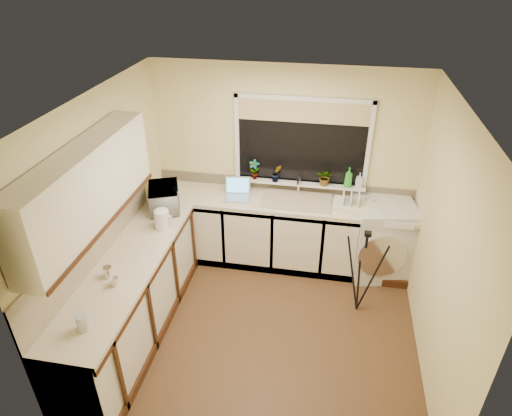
# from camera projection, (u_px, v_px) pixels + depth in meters

# --- Properties ---
(floor) EXTENTS (3.20, 3.20, 0.00)m
(floor) POSITION_uv_depth(u_px,v_px,m) (263.00, 326.00, 4.80)
(floor) COLOR brown
(floor) RESTS_ON ground
(ceiling) EXTENTS (3.20, 3.20, 0.00)m
(ceiling) POSITION_uv_depth(u_px,v_px,m) (266.00, 105.00, 3.55)
(ceiling) COLOR white
(ceiling) RESTS_ON ground
(wall_back) EXTENTS (3.20, 0.00, 3.20)m
(wall_back) POSITION_uv_depth(u_px,v_px,m) (284.00, 165.00, 5.44)
(wall_back) COLOR beige
(wall_back) RESTS_ON ground
(wall_front) EXTENTS (3.20, 0.00, 3.20)m
(wall_front) POSITION_uv_depth(u_px,v_px,m) (227.00, 358.00, 2.90)
(wall_front) COLOR beige
(wall_front) RESTS_ON ground
(wall_left) EXTENTS (0.00, 3.00, 3.00)m
(wall_left) POSITION_uv_depth(u_px,v_px,m) (106.00, 216.00, 4.42)
(wall_left) COLOR beige
(wall_left) RESTS_ON ground
(wall_right) EXTENTS (0.00, 3.00, 3.00)m
(wall_right) POSITION_uv_depth(u_px,v_px,m) (442.00, 250.00, 3.93)
(wall_right) COLOR beige
(wall_right) RESTS_ON ground
(base_cabinet_back) EXTENTS (2.55, 0.60, 0.86)m
(base_cabinet_back) POSITION_uv_depth(u_px,v_px,m) (254.00, 230.00, 5.64)
(base_cabinet_back) COLOR silver
(base_cabinet_back) RESTS_ON floor
(base_cabinet_left) EXTENTS (0.54, 2.40, 0.86)m
(base_cabinet_left) POSITION_uv_depth(u_px,v_px,m) (133.00, 300.00, 4.52)
(base_cabinet_left) COLOR silver
(base_cabinet_left) RESTS_ON floor
(worktop_back) EXTENTS (3.20, 0.60, 0.04)m
(worktop_back) POSITION_uv_depth(u_px,v_px,m) (280.00, 202.00, 5.37)
(worktop_back) COLOR beige
(worktop_back) RESTS_ON base_cabinet_back
(worktop_left) EXTENTS (0.60, 2.40, 0.04)m
(worktop_left) POSITION_uv_depth(u_px,v_px,m) (126.00, 265.00, 4.30)
(worktop_left) COLOR beige
(worktop_left) RESTS_ON base_cabinet_left
(upper_cabinet) EXTENTS (0.28, 1.90, 0.70)m
(upper_cabinet) POSITION_uv_depth(u_px,v_px,m) (87.00, 188.00, 3.72)
(upper_cabinet) COLOR silver
(upper_cabinet) RESTS_ON wall_left
(splashback_left) EXTENTS (0.02, 2.40, 0.45)m
(splashback_left) POSITION_uv_depth(u_px,v_px,m) (94.00, 242.00, 4.21)
(splashback_left) COLOR beige
(splashback_left) RESTS_ON wall_left
(splashback_back) EXTENTS (3.20, 0.02, 0.14)m
(splashback_back) POSITION_uv_depth(u_px,v_px,m) (283.00, 184.00, 5.56)
(splashback_back) COLOR beige
(splashback_back) RESTS_ON wall_back
(window_glass) EXTENTS (1.50, 0.02, 1.00)m
(window_glass) POSITION_uv_depth(u_px,v_px,m) (302.00, 142.00, 5.23)
(window_glass) COLOR black
(window_glass) RESTS_ON wall_back
(window_blind) EXTENTS (1.50, 0.02, 0.25)m
(window_blind) POSITION_uv_depth(u_px,v_px,m) (303.00, 112.00, 5.02)
(window_blind) COLOR tan
(window_blind) RESTS_ON wall_back
(windowsill) EXTENTS (1.60, 0.14, 0.03)m
(windowsill) POSITION_uv_depth(u_px,v_px,m) (299.00, 183.00, 5.45)
(windowsill) COLOR white
(windowsill) RESTS_ON wall_back
(sink) EXTENTS (0.82, 0.46, 0.03)m
(sink) POSITION_uv_depth(u_px,v_px,m) (297.00, 201.00, 5.32)
(sink) COLOR tan
(sink) RESTS_ON worktop_back
(faucet) EXTENTS (0.03, 0.03, 0.24)m
(faucet) POSITION_uv_depth(u_px,v_px,m) (299.00, 186.00, 5.42)
(faucet) COLOR silver
(faucet) RESTS_ON worktop_back
(washing_machine) EXTENTS (0.78, 0.76, 0.96)m
(washing_machine) POSITION_uv_depth(u_px,v_px,m) (381.00, 238.00, 5.40)
(washing_machine) COLOR silver
(washing_machine) RESTS_ON floor
(laptop) EXTENTS (0.34, 0.31, 0.23)m
(laptop) POSITION_uv_depth(u_px,v_px,m) (237.00, 192.00, 5.41)
(laptop) COLOR #A5A5AD
(laptop) RESTS_ON worktop_back
(kettle) EXTENTS (0.16, 0.16, 0.21)m
(kettle) POSITION_uv_depth(u_px,v_px,m) (162.00, 220.00, 4.77)
(kettle) COLOR white
(kettle) RESTS_ON worktop_left
(dish_rack) EXTENTS (0.46, 0.36, 0.06)m
(dish_rack) POSITION_uv_depth(u_px,v_px,m) (352.00, 206.00, 5.17)
(dish_rack) COLOR silver
(dish_rack) RESTS_ON worktop_back
(tripod) EXTENTS (0.62, 0.62, 1.04)m
(tripod) POSITION_uv_depth(u_px,v_px,m) (362.00, 273.00, 4.77)
(tripod) COLOR black
(tripod) RESTS_ON floor
(glass_jug) EXTENTS (0.10, 0.10, 0.15)m
(glass_jug) POSITION_uv_depth(u_px,v_px,m) (83.00, 322.00, 3.52)
(glass_jug) COLOR #B8BDC3
(glass_jug) RESTS_ON worktop_left
(steel_jar) EXTENTS (0.08, 0.08, 0.11)m
(steel_jar) POSITION_uv_depth(u_px,v_px,m) (108.00, 272.00, 4.09)
(steel_jar) COLOR silver
(steel_jar) RESTS_ON worktop_left
(microwave) EXTENTS (0.49, 0.58, 0.27)m
(microwave) POSITION_uv_depth(u_px,v_px,m) (164.00, 198.00, 5.13)
(microwave) COLOR silver
(microwave) RESTS_ON worktop_left
(plant_a) EXTENTS (0.13, 0.09, 0.25)m
(plant_a) POSITION_uv_depth(u_px,v_px,m) (254.00, 170.00, 5.45)
(plant_a) COLOR #999999
(plant_a) RESTS_ON windowsill
(plant_b) EXTENTS (0.15, 0.13, 0.22)m
(plant_b) POSITION_uv_depth(u_px,v_px,m) (276.00, 173.00, 5.40)
(plant_b) COLOR #999999
(plant_b) RESTS_ON windowsill
(plant_d) EXTENTS (0.24, 0.22, 0.21)m
(plant_d) POSITION_uv_depth(u_px,v_px,m) (325.00, 177.00, 5.31)
(plant_d) COLOR #999999
(plant_d) RESTS_ON windowsill
(soap_bottle_green) EXTENTS (0.10, 0.10, 0.25)m
(soap_bottle_green) POSITION_uv_depth(u_px,v_px,m) (349.00, 177.00, 5.27)
(soap_bottle_green) COLOR green
(soap_bottle_green) RESTS_ON windowsill
(soap_bottle_clear) EXTENTS (0.09, 0.09, 0.18)m
(soap_bottle_clear) POSITION_uv_depth(u_px,v_px,m) (359.00, 180.00, 5.29)
(soap_bottle_clear) COLOR #999999
(soap_bottle_clear) RESTS_ON windowsill
(cup_back) EXTENTS (0.11, 0.11, 0.08)m
(cup_back) POSITION_uv_depth(u_px,v_px,m) (370.00, 202.00, 5.24)
(cup_back) COLOR beige
(cup_back) RESTS_ON worktop_back
(cup_left) EXTENTS (0.12, 0.12, 0.08)m
(cup_left) POSITION_uv_depth(u_px,v_px,m) (115.00, 282.00, 3.99)
(cup_left) COLOR beige
(cup_left) RESTS_ON worktop_left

